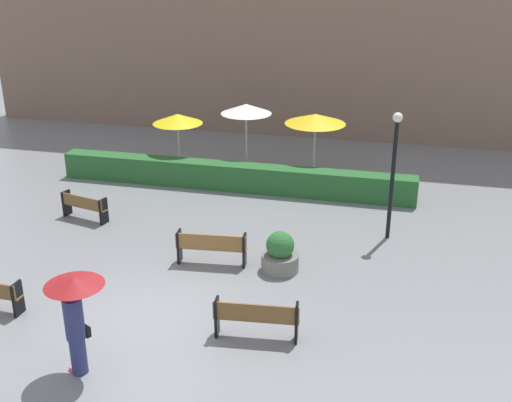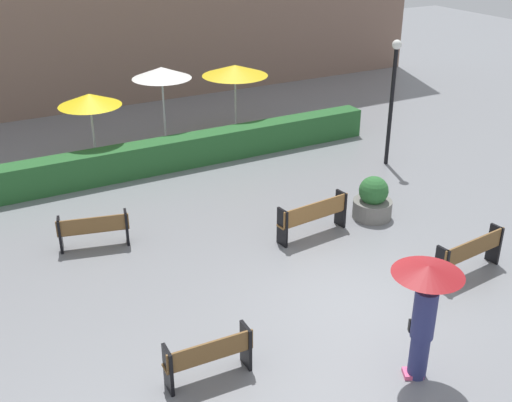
{
  "view_description": "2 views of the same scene",
  "coord_description": "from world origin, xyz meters",
  "px_view_note": "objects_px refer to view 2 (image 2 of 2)",
  "views": [
    {
      "loc": [
        5.43,
        -11.44,
        7.91
      ],
      "look_at": [
        1.49,
        4.85,
        1.1
      ],
      "focal_mm": 43.82,
      "sensor_mm": 36.0,
      "label": 1
    },
    {
      "loc": [
        -6.82,
        -8.32,
        7.24
      ],
      "look_at": [
        -0.42,
        3.47,
        0.9
      ],
      "focal_mm": 44.29,
      "sensor_mm": 36.0,
      "label": 2
    }
  ],
  "objects_px": {
    "pedestrian_with_umbrella": "(425,302)",
    "patio_umbrella_yellow": "(89,100)",
    "bench_near_right": "(471,252)",
    "bench_mid_center": "(314,215)",
    "bench_far_left": "(94,229)",
    "patio_umbrella_yellow_far": "(235,70)",
    "lamp_post": "(393,90)",
    "bench_near_left": "(209,355)",
    "planter_pot": "(373,200)",
    "patio_umbrella_white": "(162,73)"
  },
  "relations": [
    {
      "from": "planter_pot",
      "to": "patio_umbrella_yellow",
      "type": "height_order",
      "value": "patio_umbrella_yellow"
    },
    {
      "from": "pedestrian_with_umbrella",
      "to": "patio_umbrella_yellow",
      "type": "bearing_deg",
      "value": 100.61
    },
    {
      "from": "bench_mid_center",
      "to": "bench_near_right",
      "type": "height_order",
      "value": "bench_mid_center"
    },
    {
      "from": "bench_near_left",
      "to": "patio_umbrella_yellow_far",
      "type": "relative_size",
      "value": 0.62
    },
    {
      "from": "bench_near_right",
      "to": "patio_umbrella_yellow",
      "type": "bearing_deg",
      "value": 118.53
    },
    {
      "from": "bench_far_left",
      "to": "planter_pot",
      "type": "bearing_deg",
      "value": -15.42
    },
    {
      "from": "bench_near_left",
      "to": "bench_far_left",
      "type": "height_order",
      "value": "bench_near_left"
    },
    {
      "from": "bench_near_right",
      "to": "planter_pot",
      "type": "relative_size",
      "value": 1.69
    },
    {
      "from": "bench_near_left",
      "to": "patio_umbrella_white",
      "type": "distance_m",
      "value": 11.44
    },
    {
      "from": "planter_pot",
      "to": "bench_near_left",
      "type": "bearing_deg",
      "value": -150.2
    },
    {
      "from": "bench_near_left",
      "to": "bench_mid_center",
      "type": "xyz_separation_m",
      "value": [
        4.3,
        3.42,
        0.06
      ]
    },
    {
      "from": "bench_near_left",
      "to": "patio_umbrella_yellow",
      "type": "xyz_separation_m",
      "value": [
        0.93,
        10.17,
        1.62
      ]
    },
    {
      "from": "bench_near_left",
      "to": "lamp_post",
      "type": "distance_m",
      "value": 10.96
    },
    {
      "from": "bench_far_left",
      "to": "lamp_post",
      "type": "relative_size",
      "value": 0.44
    },
    {
      "from": "bench_near_right",
      "to": "patio_umbrella_yellow_far",
      "type": "height_order",
      "value": "patio_umbrella_yellow_far"
    },
    {
      "from": "bench_near_left",
      "to": "patio_umbrella_yellow",
      "type": "bearing_deg",
      "value": 84.75
    },
    {
      "from": "bench_far_left",
      "to": "bench_near_left",
      "type": "bearing_deg",
      "value": -85.13
    },
    {
      "from": "planter_pot",
      "to": "patio_umbrella_yellow",
      "type": "relative_size",
      "value": 0.49
    },
    {
      "from": "bench_far_left",
      "to": "planter_pot",
      "type": "distance_m",
      "value": 6.85
    },
    {
      "from": "patio_umbrella_yellow",
      "to": "patio_umbrella_yellow_far",
      "type": "bearing_deg",
      "value": 6.41
    },
    {
      "from": "patio_umbrella_white",
      "to": "patio_umbrella_yellow_far",
      "type": "height_order",
      "value": "patio_umbrella_white"
    },
    {
      "from": "bench_near_right",
      "to": "pedestrian_with_umbrella",
      "type": "relative_size",
      "value": 0.89
    },
    {
      "from": "planter_pot",
      "to": "patio_umbrella_white",
      "type": "relative_size",
      "value": 0.42
    },
    {
      "from": "bench_near_left",
      "to": "planter_pot",
      "type": "height_order",
      "value": "planter_pot"
    },
    {
      "from": "planter_pot",
      "to": "pedestrian_with_umbrella",
      "type": "bearing_deg",
      "value": -120.75
    },
    {
      "from": "bench_near_right",
      "to": "lamp_post",
      "type": "bearing_deg",
      "value": 66.57
    },
    {
      "from": "lamp_post",
      "to": "patio_umbrella_yellow",
      "type": "xyz_separation_m",
      "value": [
        -7.89,
        3.93,
        -0.22
      ]
    },
    {
      "from": "patio_umbrella_white",
      "to": "patio_umbrella_yellow_far",
      "type": "distance_m",
      "value": 2.55
    },
    {
      "from": "bench_near_left",
      "to": "patio_umbrella_white",
      "type": "relative_size",
      "value": 0.57
    },
    {
      "from": "pedestrian_with_umbrella",
      "to": "lamp_post",
      "type": "height_order",
      "value": "lamp_post"
    },
    {
      "from": "bench_mid_center",
      "to": "lamp_post",
      "type": "bearing_deg",
      "value": 32.02
    },
    {
      "from": "bench_mid_center",
      "to": "planter_pot",
      "type": "distance_m",
      "value": 1.85
    },
    {
      "from": "bench_near_right",
      "to": "bench_mid_center",
      "type": "bearing_deg",
      "value": 122.77
    },
    {
      "from": "bench_far_left",
      "to": "patio_umbrella_yellow",
      "type": "relative_size",
      "value": 0.72
    },
    {
      "from": "bench_mid_center",
      "to": "patio_umbrella_white",
      "type": "bearing_deg",
      "value": 97.12
    },
    {
      "from": "bench_near_right",
      "to": "patio_umbrella_yellow_far",
      "type": "xyz_separation_m",
      "value": [
        -0.34,
        10.37,
        1.72
      ]
    },
    {
      "from": "patio_umbrella_yellow",
      "to": "patio_umbrella_yellow_far",
      "type": "height_order",
      "value": "patio_umbrella_yellow_far"
    },
    {
      "from": "planter_pot",
      "to": "patio_umbrella_white",
      "type": "height_order",
      "value": "patio_umbrella_white"
    },
    {
      "from": "bench_mid_center",
      "to": "pedestrian_with_umbrella",
      "type": "distance_m",
      "value": 5.19
    },
    {
      "from": "pedestrian_with_umbrella",
      "to": "bench_far_left",
      "type": "bearing_deg",
      "value": 117.46
    },
    {
      "from": "pedestrian_with_umbrella",
      "to": "planter_pot",
      "type": "distance_m",
      "value": 5.99
    },
    {
      "from": "bench_mid_center",
      "to": "pedestrian_with_umbrella",
      "type": "relative_size",
      "value": 0.91
    },
    {
      "from": "bench_near_right",
      "to": "pedestrian_with_umbrella",
      "type": "height_order",
      "value": "pedestrian_with_umbrella"
    },
    {
      "from": "bench_near_left",
      "to": "patio_umbrella_yellow_far",
      "type": "bearing_deg",
      "value": 61.09
    },
    {
      "from": "patio_umbrella_yellow",
      "to": "patio_umbrella_yellow_far",
      "type": "distance_m",
      "value": 5.03
    },
    {
      "from": "bench_near_right",
      "to": "pedestrian_with_umbrella",
      "type": "xyz_separation_m",
      "value": [
        -3.14,
        -1.91,
        0.91
      ]
    },
    {
      "from": "bench_mid_center",
      "to": "bench_near_left",
      "type": "bearing_deg",
      "value": -141.52
    },
    {
      "from": "bench_mid_center",
      "to": "bench_far_left",
      "type": "relative_size",
      "value": 1.17
    },
    {
      "from": "bench_near_left",
      "to": "lamp_post",
      "type": "relative_size",
      "value": 0.41
    },
    {
      "from": "pedestrian_with_umbrella",
      "to": "patio_umbrella_yellow_far",
      "type": "height_order",
      "value": "patio_umbrella_yellow_far"
    }
  ]
}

